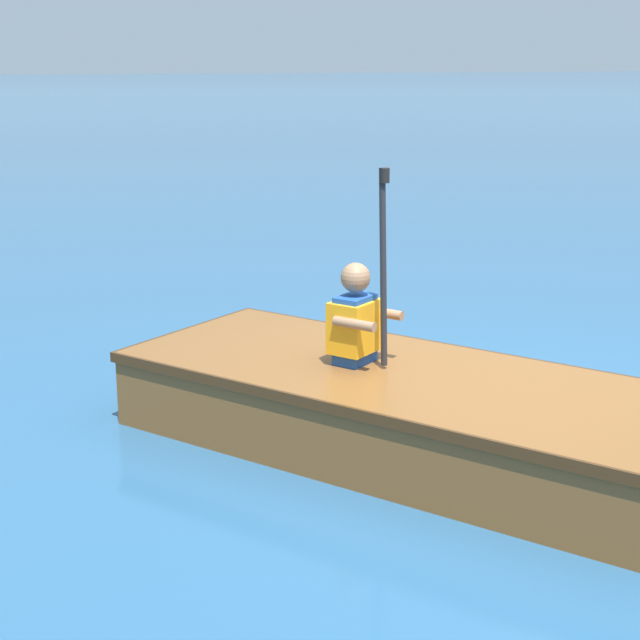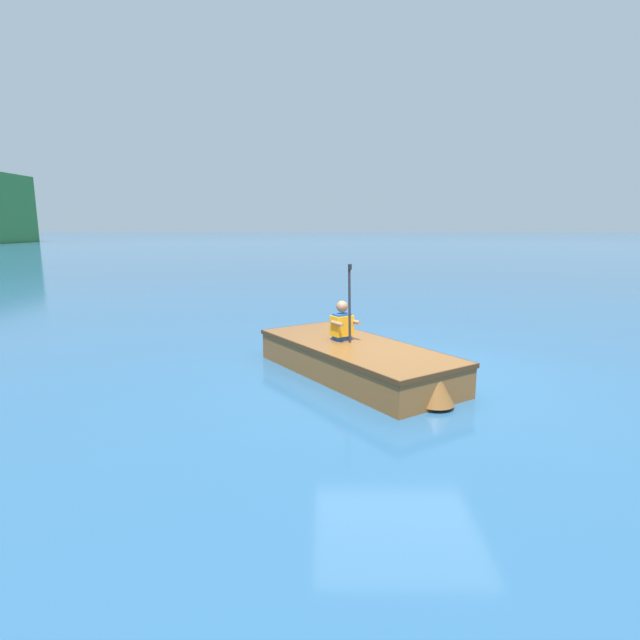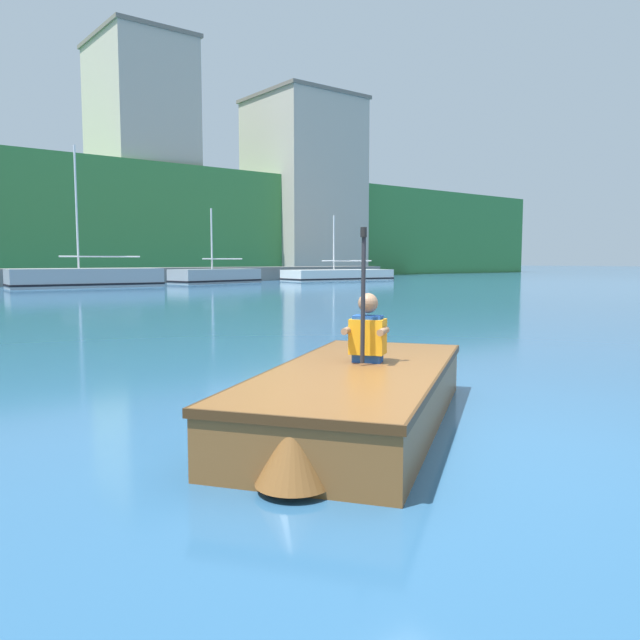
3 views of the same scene
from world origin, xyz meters
name	(u,v)px [view 2 (image 2 of 3)]	position (x,y,z in m)	size (l,w,h in m)	color
ground_plane	(402,376)	(0.00, 0.00, 0.00)	(300.00, 300.00, 0.00)	#28567F
rowboat_foreground	(357,359)	(-0.03, 0.64, 0.26)	(3.44, 2.94, 0.46)	brown
person_paddler	(342,323)	(0.27, 0.85, 0.72)	(0.45, 0.45, 1.13)	#1E4CA5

